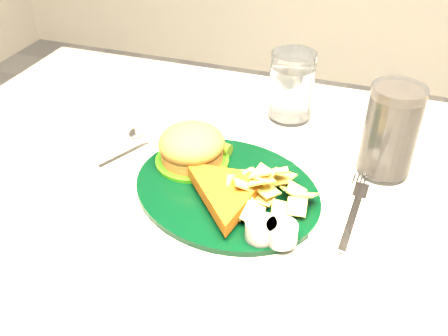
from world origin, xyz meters
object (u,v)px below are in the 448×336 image
Objects in this scene: water_glass at (292,86)px; cola_glass at (390,131)px; dinner_plate at (226,174)px; fork_napkin at (351,219)px.

cola_glass reaches higher than water_glass.
dinner_plate is 0.26m from water_glass.
fork_napkin is at bearing 21.25° from dinner_plate.
water_glass is at bearing 104.73° from dinner_plate.
cola_glass is (0.22, 0.13, 0.04)m from dinner_plate.
water_glass reaches higher than dinner_plate.
dinner_plate is at bearing -148.76° from cola_glass.
cola_glass is at bearing -34.44° from water_glass.
fork_napkin is at bearing -102.59° from cola_glass.
water_glass is at bearing 145.56° from cola_glass.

